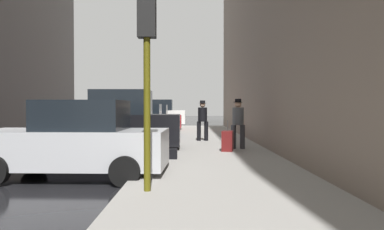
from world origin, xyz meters
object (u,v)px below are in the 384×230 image
object	(u,v)px
parked_silver_sedan	(76,141)
parked_blue_sedan	(139,122)
parked_black_suv	(118,124)
duffel_bag	(172,154)
traffic_light	(147,43)
parked_white_van	(158,114)
parked_red_hatchback	(151,119)
fire_hydrant	(171,134)
pedestrian_with_beanie	(238,121)
pedestrian_with_fedora	(203,118)
rolling_suitcase	(228,141)

from	to	relation	value
parked_silver_sedan	parked_blue_sedan	bearing A→B (deg)	90.00
parked_black_suv	duffel_bag	bearing A→B (deg)	-53.15
duffel_bag	traffic_light	bearing A→B (deg)	-93.21
parked_white_van	traffic_light	distance (m)	24.44
parked_red_hatchback	parked_white_van	xyz separation A→B (m)	(-0.00, 5.88, 0.18)
fire_hydrant	duffel_bag	xyz separation A→B (m)	(0.28, -5.12, -0.21)
fire_hydrant	traffic_light	size ratio (longest dim) A/B	0.20
parked_silver_sedan	traffic_light	xyz separation A→B (m)	(1.85, -1.99, 1.91)
parked_black_suv	fire_hydrant	size ratio (longest dim) A/B	6.56
parked_white_van	traffic_light	xyz separation A→B (m)	(1.85, -24.30, 1.73)
parked_silver_sedan	fire_hydrant	distance (m)	7.53
parked_silver_sedan	parked_red_hatchback	bearing A→B (deg)	90.00
pedestrian_with_beanie	pedestrian_with_fedora	size ratio (longest dim) A/B	1.00
parked_white_van	traffic_light	world-z (taller)	traffic_light
parked_red_hatchback	pedestrian_with_fedora	world-z (taller)	pedestrian_with_fedora
parked_red_hatchback	rolling_suitcase	xyz separation A→B (m)	(3.89, -12.42, -0.36)
parked_silver_sedan	parked_white_van	bearing A→B (deg)	90.00
parked_white_van	rolling_suitcase	xyz separation A→B (m)	(3.89, -18.30, -0.54)
parked_blue_sedan	parked_red_hatchback	bearing A→B (deg)	90.00
parked_red_hatchback	pedestrian_with_beanie	distance (m)	12.51
parked_red_hatchback	pedestrian_with_beanie	world-z (taller)	pedestrian_with_beanie
parked_black_suv	parked_red_hatchback	world-z (taller)	parked_black_suv
parked_black_suv	parked_white_van	xyz separation A→B (m)	(0.00, 17.34, 0.00)
parked_blue_sedan	parked_white_van	world-z (taller)	parked_white_van
parked_silver_sedan	fire_hydrant	xyz separation A→B (m)	(1.80, 7.31, -0.35)
parked_silver_sedan	parked_white_van	xyz separation A→B (m)	(-0.00, 22.31, 0.18)
parked_white_van	pedestrian_with_fedora	bearing A→B (deg)	-77.54
parked_black_suv	pedestrian_with_beanie	size ratio (longest dim) A/B	2.60
pedestrian_with_fedora	duffel_bag	bearing A→B (deg)	-100.86
parked_white_van	rolling_suitcase	distance (m)	18.72
parked_silver_sedan	parked_black_suv	distance (m)	4.98
fire_hydrant	rolling_suitcase	xyz separation A→B (m)	(2.09, -3.30, -0.01)
parked_red_hatchback	rolling_suitcase	distance (m)	13.02
pedestrian_with_beanie	rolling_suitcase	xyz separation A→B (m)	(-0.44, -0.69, -0.65)
pedestrian_with_fedora	fire_hydrant	bearing A→B (deg)	-156.79
parked_white_van	traffic_light	size ratio (longest dim) A/B	1.28
parked_black_suv	traffic_light	xyz separation A→B (m)	(1.85, -6.97, 1.73)
parked_white_van	pedestrian_with_beanie	bearing A→B (deg)	-76.17
fire_hydrant	rolling_suitcase	size ratio (longest dim) A/B	0.68
parked_red_hatchback	fire_hydrant	size ratio (longest dim) A/B	5.97
parked_black_suv	rolling_suitcase	xyz separation A→B (m)	(3.89, -0.96, -0.54)
parked_blue_sedan	pedestrian_with_fedora	bearing A→B (deg)	-43.14
parked_silver_sedan	parked_black_suv	xyz separation A→B (m)	(-0.00, 4.97, 0.18)
fire_hydrant	pedestrian_with_beanie	world-z (taller)	pedestrian_with_beanie
rolling_suitcase	parked_silver_sedan	bearing A→B (deg)	-134.15
parked_silver_sedan	parked_white_van	world-z (taller)	parked_white_van
traffic_light	parked_blue_sedan	bearing A→B (deg)	98.19
parked_silver_sedan	rolling_suitcase	world-z (taller)	parked_silver_sedan
parked_silver_sedan	parked_black_suv	size ratio (longest dim) A/B	0.92
parked_blue_sedan	duffel_bag	world-z (taller)	parked_blue_sedan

